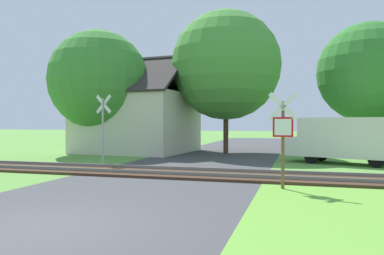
{
  "coord_description": "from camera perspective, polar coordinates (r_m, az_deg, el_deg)",
  "views": [
    {
      "loc": [
        4.67,
        -5.94,
        2.02
      ],
      "look_at": [
        0.5,
        8.69,
        1.8
      ],
      "focal_mm": 35.0,
      "sensor_mm": 36.0,
      "label": 1
    }
  ],
  "objects": [
    {
      "name": "house",
      "position": [
        25.63,
        -8.25,
        1.09
      ],
      "size": [
        7.7,
        7.39,
        6.37
      ],
      "rotation": [
        0.0,
        0.0,
        -0.09
      ],
      "color": "beige",
      "rests_on": "ground"
    },
    {
      "name": "tree_center",
      "position": [
        24.57,
        5.2,
        9.4
      ],
      "size": [
        7.04,
        7.04,
        9.21
      ],
      "color": "#513823",
      "rests_on": "ground"
    },
    {
      "name": "rail_track",
      "position": [
        14.54,
        -3.0,
        -6.93
      ],
      "size": [
        60.0,
        2.6,
        0.22
      ],
      "color": "#422D1E",
      "rests_on": "ground"
    },
    {
      "name": "mail_truck",
      "position": [
        19.5,
        21.99,
        -1.53
      ],
      "size": [
        5.24,
        3.37,
        2.24
      ],
      "rotation": [
        0.0,
        0.0,
        1.23
      ],
      "color": "silver",
      "rests_on": "ground"
    },
    {
      "name": "road_asphalt",
      "position": [
        9.43,
        -14.52,
        -11.54
      ],
      "size": [
        7.07,
        80.0,
        0.01
      ],
      "primitive_type": "cube",
      "color": "#424244",
      "rests_on": "ground"
    },
    {
      "name": "ground_plane",
      "position": [
        7.82,
        -22.2,
        -14.18
      ],
      "size": [
        160.0,
        160.0,
        0.0
      ],
      "primitive_type": "plane",
      "color": "#5B933D"
    },
    {
      "name": "tree_right",
      "position": [
        24.91,
        25.3,
        7.58
      ],
      "size": [
        5.97,
        5.97,
        7.98
      ],
      "color": "#513823",
      "rests_on": "ground"
    },
    {
      "name": "tree_left",
      "position": [
        24.89,
        -14.04,
        7.01
      ],
      "size": [
        6.35,
        6.35,
        7.89
      ],
      "color": "#513823",
      "rests_on": "ground"
    },
    {
      "name": "stop_sign_near",
      "position": [
        11.57,
        13.68,
        -0.81
      ],
      "size": [
        0.88,
        0.16,
        2.93
      ],
      "rotation": [
        0.0,
        0.0,
        3.2
      ],
      "color": "brown",
      "rests_on": "ground"
    },
    {
      "name": "crossing_sign_far",
      "position": [
        17.82,
        -13.41,
        0.43
      ],
      "size": [
        0.87,
        0.21,
        3.29
      ],
      "rotation": [
        0.0,
        0.0,
        -0.2
      ],
      "color": "#9E9EA5",
      "rests_on": "ground"
    }
  ]
}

